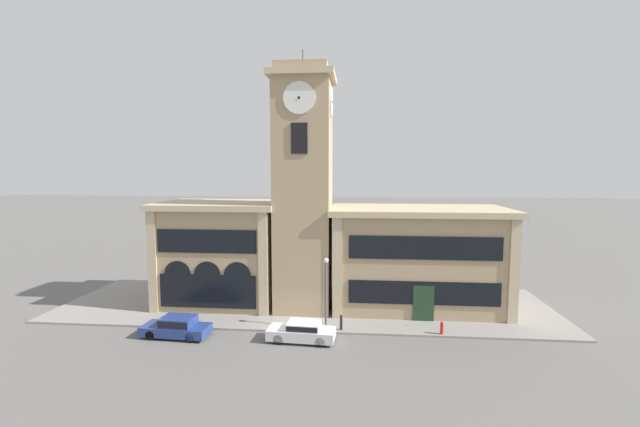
{
  "coord_description": "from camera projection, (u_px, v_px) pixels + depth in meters",
  "views": [
    {
      "loc": [
        4.3,
        -28.03,
        11.12
      ],
      "look_at": [
        1.5,
        2.85,
        7.96
      ],
      "focal_mm": 24.0,
      "sensor_mm": 36.0,
      "label": 1
    }
  ],
  "objects": [
    {
      "name": "town_hall_left_wing",
      "position": [
        222.0,
        252.0,
        35.83
      ],
      "size": [
        10.03,
        7.87,
        8.48
      ],
      "color": "tan",
      "rests_on": "ground_plane"
    },
    {
      "name": "clock_tower",
      "position": [
        303.0,
        191.0,
        33.25
      ],
      "size": [
        4.95,
        4.95,
        20.16
      ],
      "color": "tan",
      "rests_on": "ground_plane"
    },
    {
      "name": "sidewalk_kerb",
      "position": [
        305.0,
        305.0,
        35.23
      ],
      "size": [
        39.42,
        12.02,
        0.15
      ],
      "color": "gray",
      "rests_on": "ground_plane"
    },
    {
      "name": "parked_car_mid",
      "position": [
        302.0,
        331.0,
        27.8
      ],
      "size": [
        4.48,
        2.01,
        1.3
      ],
      "rotation": [
        0.0,
        0.0,
        3.08
      ],
      "color": "silver",
      "rests_on": "ground_plane"
    },
    {
      "name": "street_lamp",
      "position": [
        326.0,
        282.0,
        29.31
      ],
      "size": [
        0.36,
        0.36,
        5.0
      ],
      "color": "#4C4C51",
      "rests_on": "sidewalk_kerb"
    },
    {
      "name": "bollard",
      "position": [
        341.0,
        322.0,
        29.43
      ],
      "size": [
        0.18,
        0.18,
        1.06
      ],
      "color": "black",
      "rests_on": "sidewalk_kerb"
    },
    {
      "name": "town_hall_right_wing",
      "position": [
        418.0,
        258.0,
        34.4
      ],
      "size": [
        13.99,
        7.87,
        8.14
      ],
      "color": "tan",
      "rests_on": "ground_plane"
    },
    {
      "name": "parked_car_near",
      "position": [
        177.0,
        326.0,
        28.56
      ],
      "size": [
        4.58,
        2.11,
        1.37
      ],
      "rotation": [
        0.0,
        0.0,
        3.08
      ],
      "color": "navy",
      "rests_on": "ground_plane"
    },
    {
      "name": "fire_hydrant",
      "position": [
        442.0,
        328.0,
        28.66
      ],
      "size": [
        0.22,
        0.22,
        0.87
      ],
      "color": "red",
      "rests_on": "sidewalk_kerb"
    },
    {
      "name": "ground_plane",
      "position": [
        295.0,
        333.0,
        29.28
      ],
      "size": [
        300.0,
        300.0,
        0.0
      ],
      "primitive_type": "plane",
      "color": "#605E5B"
    }
  ]
}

